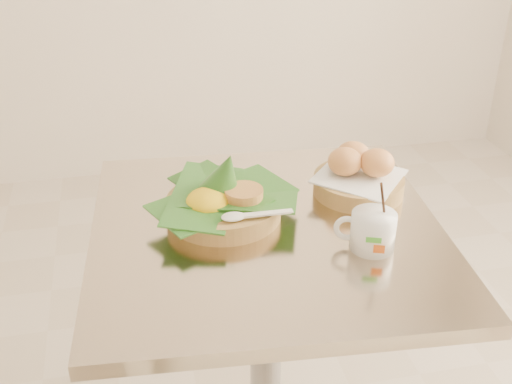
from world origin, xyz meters
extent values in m
cylinder|color=gray|center=(0.13, -0.01, 0.37)|extent=(0.07, 0.07, 0.69)
cube|color=beige|center=(0.13, -0.01, 0.73)|extent=(0.76, 0.76, 0.03)
cylinder|color=tan|center=(0.05, 0.05, 0.77)|extent=(0.24, 0.24, 0.04)
cone|color=#235919|center=(0.06, 0.06, 0.84)|extent=(0.14, 0.14, 0.12)
ellipsoid|color=yellow|center=(0.02, 0.04, 0.79)|extent=(0.09, 0.09, 0.05)
cylinder|color=#CC9347|center=(0.09, 0.03, 0.80)|extent=(0.08, 0.08, 0.02)
cylinder|color=tan|center=(0.36, 0.08, 0.77)|extent=(0.20, 0.20, 0.04)
cube|color=white|center=(0.36, 0.08, 0.79)|extent=(0.24, 0.24, 0.01)
ellipsoid|color=#B75D2A|center=(0.33, 0.10, 0.82)|extent=(0.08, 0.08, 0.06)
ellipsoid|color=#B75D2A|center=(0.40, 0.07, 0.82)|extent=(0.08, 0.08, 0.06)
ellipsoid|color=#B75D2A|center=(0.36, 0.12, 0.82)|extent=(0.08, 0.08, 0.06)
cylinder|color=white|center=(0.31, -0.13, 0.79)|extent=(0.09, 0.09, 0.07)
torus|color=white|center=(0.26, -0.11, 0.79)|extent=(0.05, 0.03, 0.05)
cylinder|color=#412512|center=(0.31, -0.13, 0.82)|extent=(0.08, 0.08, 0.01)
cylinder|color=black|center=(0.32, -0.13, 0.84)|extent=(0.04, 0.03, 0.11)
cube|color=green|center=(0.29, -0.17, 0.79)|extent=(0.03, 0.01, 0.01)
cube|color=orange|center=(0.30, -0.17, 0.78)|extent=(0.02, 0.01, 0.02)
camera|label=1|loc=(-0.13, -1.08, 1.43)|focal=45.00mm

